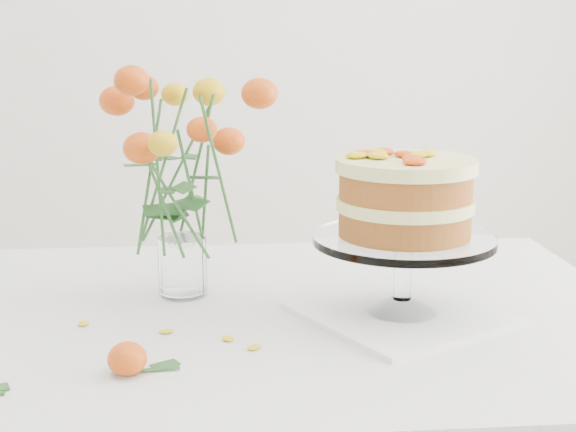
% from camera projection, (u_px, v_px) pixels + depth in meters
% --- Properties ---
extents(table, '(1.43, 0.93, 0.76)m').
position_uv_depth(table, '(239.00, 354.00, 1.43)').
color(table, tan).
rests_on(table, ground).
extents(napkin, '(0.41, 0.41, 0.01)m').
position_uv_depth(napkin, '(401.00, 314.00, 1.38)').
color(napkin, white).
rests_on(napkin, table).
extents(cake_stand, '(0.31, 0.31, 0.28)m').
position_uv_depth(cake_stand, '(405.00, 206.00, 1.34)').
color(cake_stand, white).
rests_on(cake_stand, napkin).
extents(rose_vase, '(0.37, 0.37, 0.45)m').
position_uv_depth(rose_vase, '(179.00, 155.00, 1.44)').
color(rose_vase, white).
rests_on(rose_vase, table).
extents(loose_rose_far, '(0.10, 0.06, 0.05)m').
position_uv_depth(loose_rose_far, '(128.00, 359.00, 1.14)').
color(loose_rose_far, '#BD3909').
rests_on(loose_rose_far, table).
extents(stray_petal_a, '(0.03, 0.02, 0.00)m').
position_uv_depth(stray_petal_a, '(166.00, 332.00, 1.30)').
color(stray_petal_a, yellow).
rests_on(stray_petal_a, table).
extents(stray_petal_b, '(0.03, 0.02, 0.00)m').
position_uv_depth(stray_petal_b, '(228.00, 339.00, 1.27)').
color(stray_petal_b, yellow).
rests_on(stray_petal_b, table).
extents(stray_petal_c, '(0.03, 0.02, 0.00)m').
position_uv_depth(stray_petal_c, '(254.00, 347.00, 1.24)').
color(stray_petal_c, yellow).
rests_on(stray_petal_c, table).
extents(stray_petal_d, '(0.03, 0.02, 0.00)m').
position_uv_depth(stray_petal_d, '(84.00, 324.00, 1.34)').
color(stray_petal_d, yellow).
rests_on(stray_petal_d, table).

